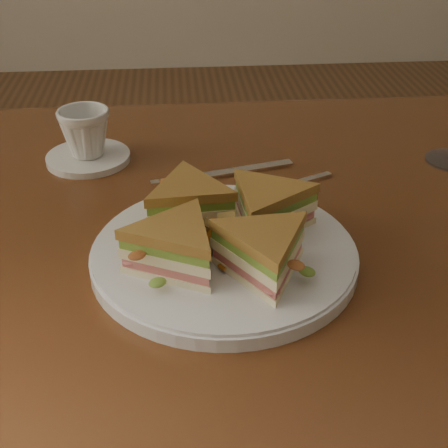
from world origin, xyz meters
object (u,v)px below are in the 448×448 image
Objects in this scene: plate at (224,255)px; saucer at (88,158)px; spoon at (249,195)px; knife at (219,174)px; coffee_cup at (85,133)px; sandwich_wedges at (224,228)px; table at (242,273)px.

plate is 2.42× the size of saucer.
spoon is 0.81× the size of knife.
sandwich_wedges is at bearing -67.43° from coffee_cup.
spoon is 0.27m from saucer.
knife is 2.75× the size of coffee_cup.
plate is (-0.03, -0.11, 0.11)m from table.
plate is 1.44× the size of knife.
spoon reaches higher than knife.
saucer is (-0.18, 0.28, -0.00)m from plate.
coffee_cup is at bearing 0.00° from saucer.
sandwich_wedges is (-0.03, -0.11, 0.14)m from table.
spoon and saucer have the same top height.
sandwich_wedges reaches higher than plate.
plate is at bearing -107.10° from knife.
plate is at bearing 63.43° from sandwich_wedges.
coffee_cup is (-0.18, 0.28, 0.00)m from sandwich_wedges.
coffee_cup reaches higher than saucer.
sandwich_wedges is at bearing -132.03° from spoon.
knife is at bearing 87.30° from sandwich_wedges.
plate reaches higher than spoon.
saucer is 1.64× the size of coffee_cup.
plate is 0.34m from coffee_cup.
knife reaches higher than table.
spoon is at bearing -30.76° from saucer.
plate is 0.33m from saucer.
table is 6.99× the size of spoon.
spoon is at bearing -41.20° from coffee_cup.
plate is 1.10× the size of sandwich_wedges.
plate reaches higher than saucer.
coffee_cup is (0.00, 0.00, 0.04)m from saucer.
spoon is 2.24× the size of coffee_cup.
sandwich_wedges reaches higher than spoon.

